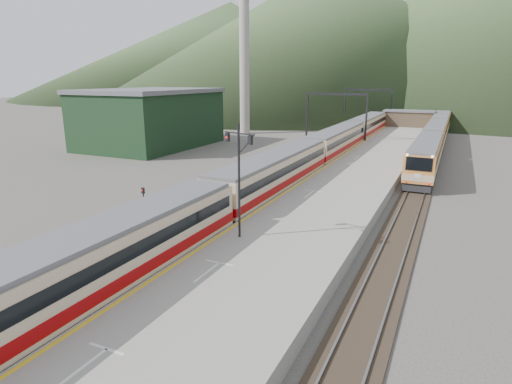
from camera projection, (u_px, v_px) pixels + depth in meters
The scene contains 20 objects.
ground at pixel (53, 335), 17.60m from camera, with size 400.00×400.00×0.00m, color #47423D.
track_main at pixel (325, 163), 52.58m from camera, with size 2.60×200.00×0.23m.
track_far at pixel (287, 160), 54.63m from camera, with size 2.60×200.00×0.23m.
track_second at pixel (425, 171), 47.89m from camera, with size 2.60×200.00×0.23m.
platform at pixel (368, 166), 48.43m from camera, with size 8.00×100.00×1.00m, color gray.
gantry_near at pixel (336, 109), 65.44m from camera, with size 9.55×0.25×8.00m.
gantry_far at pixel (368, 101), 87.31m from camera, with size 9.55×0.25×8.00m.
warehouse at pixel (150, 118), 64.66m from camera, with size 14.50×20.50×8.60m.
smokestack at pixel (244, 50), 76.94m from camera, with size 1.80×1.80×30.00m, color #9E998E.
station_shed at pixel (409, 118), 82.90m from camera, with size 9.40×4.40×3.10m.
hill_a at pixel (335, 32), 192.39m from camera, with size 180.00×180.00×60.00m, color #334F2C.
hill_b at pixel (508, 16), 196.84m from camera, with size 220.00×220.00×75.00m, color #334F2C.
hill_d at pixel (231, 49), 269.46m from camera, with size 200.00×200.00×55.00m, color #334F2C.
main_train at pixel (312, 154), 47.13m from camera, with size 3.08×84.35×3.76m.
second_train at pixel (435, 136), 62.66m from camera, with size 2.73×56.06×3.33m.
signal_mast at pixel (239, 169), 24.66m from camera, with size 2.13×0.77×6.81m.
short_signal_a at pixel (123, 233), 24.98m from camera, with size 0.26×0.23×2.27m.
short_signal_b at pixel (271, 164), 44.82m from camera, with size 0.25×0.20×2.27m.
short_signal_c at pixel (144, 198), 32.21m from camera, with size 0.24×0.18×2.27m.
worker at pixel (122, 223), 28.36m from camera, with size 0.69×0.45×1.89m, color #20232D.
Camera 1 is at (14.14, -10.46, 10.28)m, focal length 30.00 mm.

